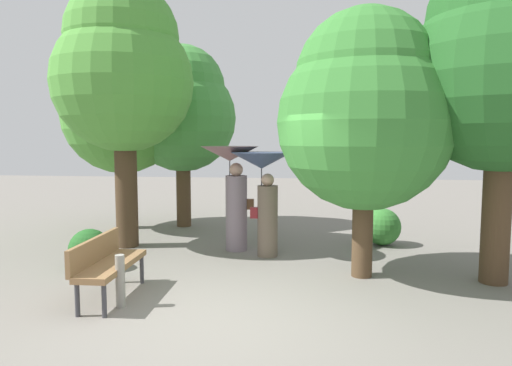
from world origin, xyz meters
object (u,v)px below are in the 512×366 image
person_left (233,179)px  person_right (264,181)px  tree_near_right (504,59)px  path_marker_post (120,281)px  park_bench (106,261)px  tree_mid_right (365,109)px  tree_far_back (182,109)px  tree_near_left (123,69)px  tree_mid_left (122,104)px

person_left → person_right: size_ratio=1.05×
tree_near_right → path_marker_post: tree_near_right is taller
park_bench → path_marker_post: size_ratio=2.20×
tree_mid_right → park_bench: bearing=-158.0°
person_right → tree_far_back: 3.83m
person_left → tree_near_left: size_ratio=0.39×
tree_mid_left → path_marker_post: tree_mid_left is taller
park_bench → tree_mid_left: size_ratio=0.33×
tree_near_left → tree_far_back: 2.39m
tree_mid_right → tree_far_back: bearing=136.4°
tree_far_back → tree_mid_left: bearing=-163.5°
tree_far_back → path_marker_post: bearing=-82.6°
tree_far_back → tree_near_right: bearing=-33.2°
person_left → tree_far_back: tree_far_back is taller
tree_mid_left → person_left: bearing=-32.4°
tree_mid_left → path_marker_post: bearing=-67.9°
person_right → tree_near_left: bearing=72.8°
tree_mid_right → tree_near_right: bearing=-2.9°
park_bench → tree_far_back: size_ratio=0.34×
tree_mid_left → path_marker_post: 6.10m
tree_mid_right → tree_mid_left: bearing=147.7°
person_left → path_marker_post: bearing=155.9°
person_right → tree_near_right: tree_near_right is taller
tree_mid_left → tree_far_back: bearing=16.5°
tree_near_left → tree_near_right: 6.63m
tree_near_right → path_marker_post: bearing=-162.4°
tree_mid_right → path_marker_post: size_ratio=6.04×
park_bench → path_marker_post: 0.48m
tree_near_left → person_right: bearing=-9.1°
person_left → tree_near_left: (-2.17, 0.06, 2.13)m
park_bench → tree_near_left: 4.32m
tree_near_left → tree_mid_left: (-0.82, 1.84, -0.54)m
person_left → path_marker_post: (-0.92, -3.20, -1.06)m
tree_mid_right → tree_far_back: tree_far_back is taller
tree_mid_left → park_bench: bearing=-70.0°
tree_near_left → tree_mid_right: (4.48, -1.51, -0.90)m
tree_mid_right → path_marker_post: bearing=-151.7°
person_left → tree_near_right: (4.25, -1.55, 1.91)m
person_right → tree_mid_left: tree_mid_left is taller
park_bench → tree_near_right: 6.31m
tree_near_right → tree_near_left: bearing=166.0°
person_left → tree_near_left: 3.04m
tree_far_back → park_bench: bearing=-85.7°
path_marker_post → person_left: bearing=73.9°
person_left → path_marker_post: size_ratio=2.95×
tree_far_back → person_right: bearing=-49.9°
tree_near_right → tree_mid_right: tree_near_right is taller
tree_near_right → person_left: bearing=160.0°
tree_near_left → path_marker_post: (1.25, -3.25, -3.19)m
person_right → park_bench: size_ratio=1.27×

